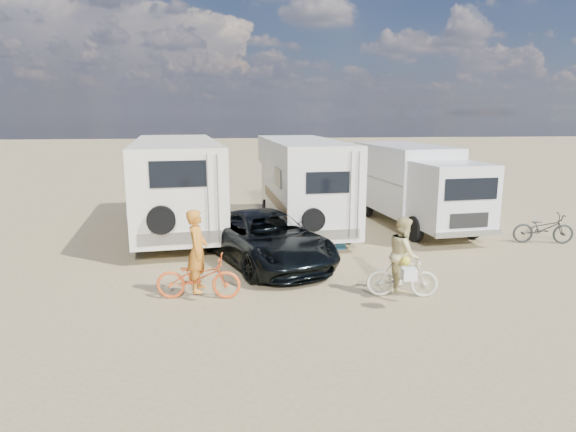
{
  "coord_description": "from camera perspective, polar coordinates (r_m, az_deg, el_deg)",
  "views": [
    {
      "loc": [
        -2.7,
        -9.82,
        3.95
      ],
      "look_at": [
        -1.3,
        2.86,
        1.3
      ],
      "focal_mm": 31.05,
      "sensor_mm": 36.0,
      "label": 1
    }
  ],
  "objects": [
    {
      "name": "ground",
      "position": [
        10.92,
        8.58,
        -9.6
      ],
      "size": [
        140.0,
        140.0,
        0.0
      ],
      "primitive_type": "plane",
      "color": "tan",
      "rests_on": "ground"
    },
    {
      "name": "box_truck",
      "position": [
        17.99,
        14.45,
        3.23
      ],
      "size": [
        2.94,
        6.85,
        2.8
      ],
      "primitive_type": null,
      "rotation": [
        0.0,
        0.0,
        0.11
      ],
      "color": "silver",
      "rests_on": "ground"
    },
    {
      "name": "bike_man",
      "position": [
        10.97,
        -10.22,
        -6.9
      ],
      "size": [
        1.88,
        0.83,
        0.96
      ],
      "primitive_type": "imported",
      "rotation": [
        0.0,
        0.0,
        1.46
      ],
      "color": "#DF541D",
      "rests_on": "ground"
    },
    {
      "name": "rv_main",
      "position": [
        16.94,
        1.69,
        3.53
      ],
      "size": [
        2.63,
        6.89,
        3.06
      ],
      "primitive_type": null,
      "rotation": [
        0.0,
        0.0,
        0.06
      ],
      "color": "silver",
      "rests_on": "ground"
    },
    {
      "name": "rider_woman",
      "position": [
        11.06,
        13.03,
        -5.11
      ],
      "size": [
        0.75,
        0.88,
        1.61
      ],
      "primitive_type": "imported",
      "rotation": [
        0.0,
        0.0,
        1.37
      ],
      "color": "#CFBF7D",
      "rests_on": "ground"
    },
    {
      "name": "crate",
      "position": [
        13.92,
        4.05,
        -3.93
      ],
      "size": [
        0.51,
        0.51,
        0.4
      ],
      "primitive_type": "cube",
      "rotation": [
        0.0,
        0.0,
        0.04
      ],
      "color": "#7C6447",
      "rests_on": "ground"
    },
    {
      "name": "bike_woman",
      "position": [
        11.16,
        12.95,
        -6.77
      ],
      "size": [
        1.6,
        0.73,
        0.93
      ],
      "primitive_type": "imported",
      "rotation": [
        0.0,
        0.0,
        1.37
      ],
      "color": "beige",
      "rests_on": "ground"
    },
    {
      "name": "bike_parked",
      "position": [
        17.18,
        27.19,
        -1.27
      ],
      "size": [
        1.88,
        0.97,
        0.94
      ],
      "primitive_type": "imported",
      "rotation": [
        0.0,
        0.0,
        1.37
      ],
      "color": "#232624",
      "rests_on": "ground"
    },
    {
      "name": "rv_left",
      "position": [
        17.2,
        -12.58,
        3.36
      ],
      "size": [
        3.55,
        8.4,
        3.06
      ],
      "primitive_type": null,
      "rotation": [
        0.0,
        0.0,
        0.12
      ],
      "color": "#ECE8CB",
      "rests_on": "ground"
    },
    {
      "name": "rider_man",
      "position": [
        10.84,
        -10.3,
        -4.84
      ],
      "size": [
        0.5,
        0.69,
        1.78
      ],
      "primitive_type": "imported",
      "rotation": [
        0.0,
        0.0,
        1.46
      ],
      "color": "orange",
      "rests_on": "ground"
    },
    {
      "name": "dark_suv",
      "position": [
        13.26,
        -2.54,
        -2.55
      ],
      "size": [
        3.88,
        5.37,
        1.36
      ],
      "primitive_type": "imported",
      "rotation": [
        0.0,
        0.0,
        0.37
      ],
      "color": "black",
      "rests_on": "ground"
    },
    {
      "name": "cooler",
      "position": [
        14.82,
        5.28,
        -2.84
      ],
      "size": [
        0.64,
        0.51,
        0.46
      ],
      "primitive_type": "cube",
      "rotation": [
        0.0,
        0.0,
        0.16
      ],
      "color": "#205C82",
      "rests_on": "ground"
    }
  ]
}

